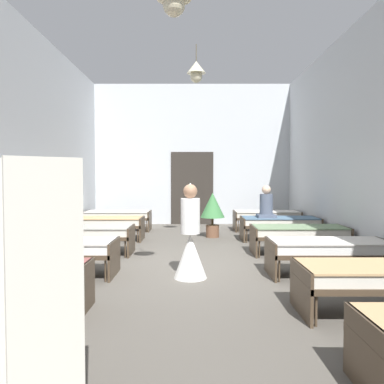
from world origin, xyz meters
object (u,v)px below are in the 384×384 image
at_px(bed_right_row_5, 266,216).
at_px(bed_left_row_3, 85,233).
at_px(potted_plant, 212,208).
at_px(bed_left_row_1, 3,277).
at_px(nurse_near_aisle, 190,244).
at_px(bed_right_row_4, 279,223).
at_px(bed_right_row_3, 299,233).
at_px(bed_left_row_4, 104,223).
at_px(bed_left_row_5, 118,216).
at_px(patient_seated_primary, 266,206).
at_px(bed_right_row_1, 381,277).
at_px(bed_left_row_2, 56,249).
at_px(bed_right_row_2, 328,249).

bearing_deg(bed_right_row_5, bed_left_row_3, -141.88).
bearing_deg(potted_plant, bed_right_row_5, 36.77).
height_order(bed_left_row_1, bed_right_row_5, same).
xyz_separation_m(nurse_near_aisle, potted_plant, (0.56, 4.02, 0.23)).
xyz_separation_m(bed_left_row_1, bed_right_row_4, (4.36, 5.13, 0.00)).
relative_size(bed_right_row_3, bed_left_row_4, 1.00).
distance_m(bed_left_row_4, bed_left_row_5, 1.71).
height_order(bed_right_row_4, patient_seated_primary, patient_seated_primary).
xyz_separation_m(bed_right_row_1, patient_seated_primary, (-0.35, 5.08, 0.43)).
height_order(bed_left_row_4, bed_right_row_4, same).
relative_size(nurse_near_aisle, potted_plant, 1.27).
bearing_deg(bed_right_row_3, bed_left_row_2, -158.58).
bearing_deg(bed_left_row_1, bed_right_row_2, 21.42).
bearing_deg(bed_left_row_3, bed_left_row_4, 90.00).
bearing_deg(potted_plant, bed_left_row_3, -141.08).
relative_size(bed_right_row_1, bed_right_row_3, 1.00).
xyz_separation_m(bed_left_row_3, potted_plant, (2.71, 2.19, 0.32)).
distance_m(bed_right_row_2, potted_plant, 4.24).
bearing_deg(potted_plant, bed_right_row_3, -53.01).
relative_size(bed_right_row_4, bed_left_row_5, 1.00).
relative_size(bed_left_row_3, bed_right_row_5, 1.00).
bearing_deg(bed_left_row_5, bed_left_row_2, -90.00).
height_order(bed_right_row_3, patient_seated_primary, patient_seated_primary).
distance_m(bed_right_row_4, bed_left_row_5, 4.68).
bearing_deg(bed_right_row_2, bed_left_row_1, -158.58).
distance_m(bed_left_row_3, nurse_near_aisle, 2.82).
xyz_separation_m(patient_seated_primary, potted_plant, (-1.30, 0.53, -0.11)).
bearing_deg(potted_plant, bed_left_row_5, 155.56).
xyz_separation_m(bed_left_row_4, bed_left_row_5, (0.00, 1.71, 0.00)).
height_order(bed_right_row_1, bed_right_row_5, same).
xyz_separation_m(bed_left_row_2, bed_right_row_4, (4.36, 3.42, 0.00)).
distance_m(bed_left_row_1, nurse_near_aisle, 2.67).
bearing_deg(bed_right_row_2, bed_right_row_3, 90.00).
distance_m(bed_left_row_1, bed_left_row_5, 6.84).
bearing_deg(bed_right_row_2, bed_right_row_1, -90.00).
bearing_deg(bed_left_row_1, bed_left_row_3, 90.00).
relative_size(bed_right_row_1, bed_left_row_2, 1.00).
distance_m(bed_left_row_4, bed_right_row_5, 4.68).
bearing_deg(bed_right_row_5, nurse_near_aisle, -112.83).
relative_size(bed_left_row_2, bed_right_row_5, 1.00).
distance_m(bed_left_row_1, bed_right_row_1, 4.36).
height_order(bed_left_row_3, bed_right_row_4, same).
distance_m(bed_right_row_1, nurse_near_aisle, 2.72).
relative_size(nurse_near_aisle, patient_seated_primary, 1.86).
height_order(bed_right_row_1, patient_seated_primary, patient_seated_primary).
relative_size(bed_right_row_2, bed_left_row_3, 1.00).
relative_size(bed_left_row_1, patient_seated_primary, 2.38).
height_order(bed_right_row_3, bed_right_row_5, same).
height_order(bed_left_row_1, bed_left_row_3, same).
bearing_deg(potted_plant, patient_seated_primary, -22.21).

